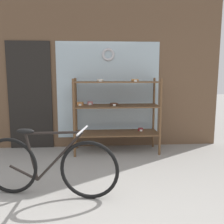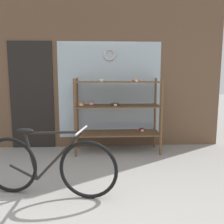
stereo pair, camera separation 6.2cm
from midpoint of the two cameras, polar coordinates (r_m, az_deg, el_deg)
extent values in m
cube|color=brown|center=(5.04, -3.59, 11.64)|extent=(4.92, 0.08, 3.47)
cube|color=#A3B7C1|center=(5.01, -1.22, 4.98)|extent=(2.03, 0.02, 1.90)
cube|color=black|center=(5.17, -18.53, 3.53)|extent=(0.84, 0.03, 2.10)
torus|color=#B7B7BC|center=(4.99, -1.24, 13.01)|extent=(0.26, 0.06, 0.26)
cylinder|color=brown|center=(4.44, -9.08, -1.49)|extent=(0.04, 0.04, 1.40)
cylinder|color=brown|center=(4.57, 10.62, -1.24)|extent=(0.04, 0.04, 1.40)
cylinder|color=brown|center=(4.96, -8.56, -0.41)|extent=(0.04, 0.04, 1.40)
cylinder|color=brown|center=(5.07, 9.14, -0.21)|extent=(0.04, 0.04, 1.40)
cube|color=brown|center=(4.77, 0.63, -4.82)|extent=(1.59, 0.57, 0.02)
cube|color=brown|center=(4.67, 0.64, 1.40)|extent=(1.59, 0.57, 0.02)
cube|color=brown|center=(4.63, 0.65, 6.88)|extent=(1.59, 0.57, 0.02)
cylinder|color=pink|center=(4.82, -5.39, 2.05)|extent=(0.10, 0.10, 0.06)
cube|color=white|center=(4.76, -5.40, 1.83)|extent=(0.05, 0.00, 0.04)
cylinder|color=#C67F42|center=(4.72, -7.64, 1.89)|extent=(0.12, 0.12, 0.06)
cube|color=white|center=(4.65, -7.69, 1.63)|extent=(0.05, 0.00, 0.04)
torus|color=beige|center=(4.67, -3.09, 7.26)|extent=(0.12, 0.12, 0.04)
cube|color=white|center=(4.60, -3.08, 7.19)|extent=(0.05, 0.00, 0.04)
cylinder|color=maroon|center=(4.94, 6.18, -3.97)|extent=(0.10, 0.10, 0.05)
cube|color=white|center=(4.89, 6.30, -4.20)|extent=(0.05, 0.00, 0.04)
torus|color=#4C2D1E|center=(4.67, 0.08, 1.81)|extent=(0.17, 0.17, 0.05)
cube|color=white|center=(4.59, 0.16, 1.60)|extent=(0.05, 0.00, 0.04)
torus|color=#B27A42|center=(4.59, 4.87, 7.24)|extent=(0.14, 0.14, 0.05)
cube|color=white|center=(4.52, 5.03, 7.14)|extent=(0.05, 0.00, 0.04)
torus|color=black|center=(3.41, -22.77, -11.28)|extent=(0.71, 0.19, 0.71)
torus|color=black|center=(3.04, -5.82, -13.06)|extent=(0.71, 0.19, 0.71)
cylinder|color=black|center=(3.09, -12.52, -9.93)|extent=(0.59, 0.15, 0.64)
cylinder|color=black|center=(3.03, -13.82, -4.65)|extent=(0.69, 0.18, 0.07)
cylinder|color=black|center=(3.23, -18.44, -9.71)|extent=(0.16, 0.06, 0.59)
cylinder|color=black|center=(3.35, -20.03, -12.92)|extent=(0.36, 0.11, 0.19)
ellipsoid|color=black|center=(3.17, -19.74, -4.13)|extent=(0.23, 0.13, 0.06)
cylinder|color=#B2B2B7|center=(2.91, -7.40, -4.20)|extent=(0.12, 0.46, 0.02)
camera|label=1|loc=(0.03, -90.51, -0.08)|focal=40.00mm
camera|label=2|loc=(0.03, 89.49, 0.08)|focal=40.00mm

